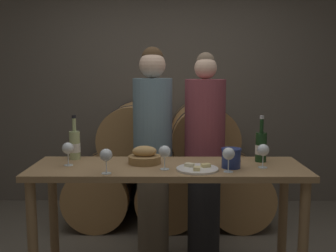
# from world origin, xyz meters

# --- Properties ---
(stone_wall_back) EXTENTS (10.00, 0.12, 3.20)m
(stone_wall_back) POSITION_xyz_m (0.00, 1.99, 1.60)
(stone_wall_back) COLOR #60594F
(stone_wall_back) RESTS_ON ground_plane
(barrel_stack) EXTENTS (2.02, 0.95, 1.21)m
(barrel_stack) POSITION_xyz_m (0.00, 1.40, 0.54)
(barrel_stack) COLOR #A87A47
(barrel_stack) RESTS_ON ground_plane
(tasting_table) EXTENTS (1.81, 0.56, 0.89)m
(tasting_table) POSITION_xyz_m (0.00, 0.00, 0.76)
(tasting_table) COLOR #99754C
(tasting_table) RESTS_ON ground_plane
(person_left) EXTENTS (0.32, 0.32, 1.71)m
(person_left) POSITION_xyz_m (-0.13, 0.59, 0.88)
(person_left) COLOR #756651
(person_left) RESTS_ON ground_plane
(person_right) EXTENTS (0.33, 0.33, 1.66)m
(person_right) POSITION_xyz_m (0.29, 0.59, 0.85)
(person_right) COLOR #232326
(person_right) RESTS_ON ground_plane
(wine_bottle_red) EXTENTS (0.08, 0.08, 0.32)m
(wine_bottle_red) POSITION_xyz_m (0.64, 0.12, 1.00)
(wine_bottle_red) COLOR #193819
(wine_bottle_red) RESTS_ON tasting_table
(wine_bottle_white) EXTENTS (0.08, 0.08, 0.32)m
(wine_bottle_white) POSITION_xyz_m (-0.66, 0.19, 0.99)
(wine_bottle_white) COLOR #ADBC7F
(wine_bottle_white) RESTS_ON tasting_table
(blue_crock) EXTENTS (0.13, 0.13, 0.13)m
(blue_crock) POSITION_xyz_m (0.41, -0.06, 0.96)
(blue_crock) COLOR navy
(blue_crock) RESTS_ON tasting_table
(bread_basket) EXTENTS (0.22, 0.22, 0.12)m
(bread_basket) POSITION_xyz_m (-0.16, 0.07, 0.94)
(bread_basket) COLOR olive
(bread_basket) RESTS_ON tasting_table
(cheese_plate) EXTENTS (0.27, 0.27, 0.04)m
(cheese_plate) POSITION_xyz_m (0.19, -0.12, 0.90)
(cheese_plate) COLOR white
(cheese_plate) RESTS_ON tasting_table
(wine_glass_far_left) EXTENTS (0.08, 0.08, 0.16)m
(wine_glass_far_left) POSITION_xyz_m (-0.66, -0.00, 1.00)
(wine_glass_far_left) COLOR white
(wine_glass_far_left) RESTS_ON tasting_table
(wine_glass_left) EXTENTS (0.08, 0.08, 0.16)m
(wine_glass_left) POSITION_xyz_m (-0.37, -0.21, 1.00)
(wine_glass_left) COLOR white
(wine_glass_left) RESTS_ON tasting_table
(wine_glass_center) EXTENTS (0.08, 0.08, 0.16)m
(wine_glass_center) POSITION_xyz_m (-0.02, -0.10, 1.00)
(wine_glass_center) COLOR white
(wine_glass_center) RESTS_ON tasting_table
(wine_glass_right) EXTENTS (0.08, 0.08, 0.16)m
(wine_glass_right) POSITION_xyz_m (0.38, -0.17, 1.00)
(wine_glass_right) COLOR white
(wine_glass_right) RESTS_ON tasting_table
(wine_glass_far_right) EXTENTS (0.08, 0.08, 0.16)m
(wine_glass_far_right) POSITION_xyz_m (0.62, -0.05, 1.00)
(wine_glass_far_right) COLOR white
(wine_glass_far_right) RESTS_ON tasting_table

